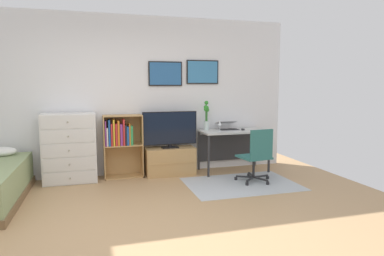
{
  "coord_description": "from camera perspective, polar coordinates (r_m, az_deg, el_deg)",
  "views": [
    {
      "loc": [
        -0.42,
        -3.53,
        1.54
      ],
      "look_at": [
        1.05,
        1.5,
        0.88
      ],
      "focal_mm": 32.25,
      "sensor_mm": 36.0,
      "label": 1
    }
  ],
  "objects": [
    {
      "name": "computer_mouse",
      "position": [
        6.18,
        8.41,
        -0.21
      ],
      "size": [
        0.06,
        0.1,
        0.03
      ],
      "primitive_type": "ellipsoid",
      "color": "#262628",
      "rests_on": "desk"
    },
    {
      "name": "tv_stand",
      "position": [
        5.98,
        -3.67,
        -5.46
      ],
      "size": [
        0.84,
        0.41,
        0.47
      ],
      "color": "tan",
      "rests_on": "ground_plane"
    },
    {
      "name": "television",
      "position": [
        5.87,
        -3.67,
        -0.27
      ],
      "size": [
        0.94,
        0.16,
        0.62
      ],
      "color": "black",
      "rests_on": "tv_stand"
    },
    {
      "name": "ground_plane",
      "position": [
        3.87,
        -9.12,
        -16.36
      ],
      "size": [
        7.2,
        7.2,
        0.0
      ],
      "primitive_type": "plane",
      "color": "tan"
    },
    {
      "name": "office_chair",
      "position": [
        5.52,
        10.72,
        -4.28
      ],
      "size": [
        0.57,
        0.58,
        0.86
      ],
      "rotation": [
        0.0,
        0.0,
        0.13
      ],
      "color": "#232326",
      "rests_on": "ground_plane"
    },
    {
      "name": "bamboo_vase",
      "position": [
        6.11,
        2.39,
        2.1
      ],
      "size": [
        0.1,
        0.1,
        0.52
      ],
      "color": "silver",
      "rests_on": "desk"
    },
    {
      "name": "desk",
      "position": [
        6.24,
        6.6,
        -1.51
      ],
      "size": [
        1.18,
        0.6,
        0.74
      ],
      "color": "silver",
      "rests_on": "ground_plane"
    },
    {
      "name": "dresser",
      "position": [
        5.78,
        -19.57,
        -3.13
      ],
      "size": [
        0.81,
        0.46,
        1.1
      ],
      "color": "silver",
      "rests_on": "ground_plane"
    },
    {
      "name": "area_rug",
      "position": [
        5.5,
        8.17,
        -9.12
      ],
      "size": [
        1.7,
        1.2,
        0.01
      ],
      "primitive_type": "cube",
      "color": "#B2B7BC",
      "rests_on": "ground_plane"
    },
    {
      "name": "laptop",
      "position": [
        6.22,
        5.91,
        0.3
      ],
      "size": [
        0.37,
        0.4,
        0.16
      ],
      "rotation": [
        0.0,
        0.0,
        -0.02
      ],
      "color": "#B7B7BC",
      "rests_on": "desk"
    },
    {
      "name": "wine_glass",
      "position": [
        5.96,
        4.61,
        0.72
      ],
      "size": [
        0.07,
        0.07,
        0.18
      ],
      "color": "silver",
      "rests_on": "desk"
    },
    {
      "name": "bookshelf",
      "position": [
        5.83,
        -11.67,
        -1.97
      ],
      "size": [
        0.64,
        0.3,
        1.05
      ],
      "color": "tan",
      "rests_on": "ground_plane"
    },
    {
      "name": "wall_back_with_posters",
      "position": [
        5.98,
        -12.21,
        5.22
      ],
      "size": [
        6.12,
        0.09,
        2.7
      ],
      "color": "white",
      "rests_on": "ground_plane"
    }
  ]
}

